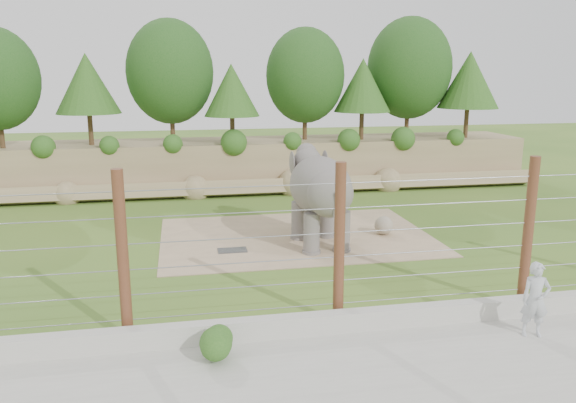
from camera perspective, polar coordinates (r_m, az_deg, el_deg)
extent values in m
plane|color=#3F6623|center=(18.27, 1.19, -6.28)|extent=(90.00, 90.00, 0.00)
cube|color=#897651|center=(30.46, -3.92, 3.90)|extent=(30.00, 4.00, 2.50)
cube|color=#897651|center=(28.38, -3.32, 1.39)|extent=(30.00, 1.37, 1.07)
cylinder|color=#3F2B19|center=(30.17, -27.14, 6.50)|extent=(0.24, 0.24, 1.75)
cylinder|color=#3F2B19|center=(29.82, -19.42, 6.96)|extent=(0.24, 0.24, 1.58)
sphere|color=#124414|center=(29.70, -19.73, 11.05)|extent=(3.60, 3.60, 3.60)
cylinder|color=#3F2B19|center=(29.98, -11.67, 7.78)|extent=(0.24, 0.24, 1.92)
sphere|color=#124414|center=(29.87, -11.90, 12.78)|extent=(4.40, 4.40, 4.40)
cylinder|color=#3F2B19|center=(28.92, -5.67, 7.28)|extent=(0.24, 0.24, 1.40)
sphere|color=#124414|center=(28.80, -5.75, 11.05)|extent=(3.20, 3.20, 3.20)
cylinder|color=#3F2B19|center=(30.51, 1.72, 8.03)|extent=(0.24, 0.24, 1.82)
sphere|color=#124414|center=(30.40, 1.75, 12.67)|extent=(4.16, 4.16, 4.16)
cylinder|color=#3F2B19|center=(30.74, 7.48, 7.67)|extent=(0.24, 0.24, 1.50)
sphere|color=#124414|center=(30.63, 7.59, 11.47)|extent=(3.44, 3.44, 3.44)
cylinder|color=#3F2B19|center=(32.71, 11.99, 8.27)|extent=(0.24, 0.24, 2.03)
sphere|color=#124414|center=(32.61, 12.22, 13.09)|extent=(4.64, 4.64, 4.64)
cylinder|color=#3F2B19|center=(32.94, 17.64, 7.64)|extent=(0.24, 0.24, 1.64)
sphere|color=#124414|center=(32.83, 17.91, 11.52)|extent=(3.76, 3.76, 3.76)
cube|color=tan|center=(21.16, 0.82, -3.55)|extent=(10.00, 7.00, 0.02)
cube|color=#262628|center=(19.54, -5.68, -4.94)|extent=(1.00, 0.60, 0.03)
sphere|color=gray|center=(21.58, 9.71, -2.41)|extent=(0.70, 0.70, 0.70)
cube|color=#B1AFA5|center=(13.68, 5.67, -12.03)|extent=(26.00, 0.35, 0.50)
cube|color=#B1AFA5|center=(12.11, 8.44, -16.95)|extent=(26.00, 4.00, 0.01)
cylinder|color=#5A2819|center=(13.07, -16.44, -5.48)|extent=(0.26, 0.26, 4.00)
cylinder|color=#5A2819|center=(13.50, 5.23, -4.40)|extent=(0.26, 0.26, 4.00)
cylinder|color=#5A2819|center=(15.60, 23.20, -3.03)|extent=(0.26, 0.26, 4.00)
cylinder|color=gray|center=(14.02, 5.11, -10.27)|extent=(20.00, 0.02, 0.02)
cylinder|color=gray|center=(13.79, 5.16, -7.98)|extent=(20.00, 0.02, 0.02)
cylinder|color=gray|center=(13.59, 5.21, -5.61)|extent=(20.00, 0.02, 0.02)
cylinder|color=gray|center=(13.41, 5.26, -3.18)|extent=(20.00, 0.02, 0.02)
cylinder|color=gray|center=(13.26, 5.31, -0.69)|extent=(20.00, 0.02, 0.02)
cylinder|color=gray|center=(13.13, 5.37, 1.86)|extent=(20.00, 0.02, 0.02)
sphere|color=#29581C|center=(12.43, -7.43, -14.11)|extent=(0.74, 0.74, 0.74)
imported|color=silver|center=(14.32, 23.84, -9.11)|extent=(0.73, 0.57, 1.79)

